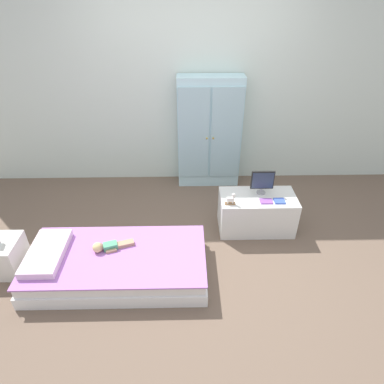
{
  "coord_description": "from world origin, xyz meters",
  "views": [
    {
      "loc": [
        -0.07,
        -2.54,
        2.45
      ],
      "look_at": [
        -0.01,
        0.32,
        0.55
      ],
      "focal_mm": 30.91,
      "sensor_mm": 36.0,
      "label": 1
    }
  ],
  "objects": [
    {
      "name": "nightstand",
      "position": [
        -1.86,
        -0.19,
        0.17
      ],
      "size": [
        0.36,
        0.36,
        0.34
      ],
      "primitive_type": "cube",
      "color": "silver",
      "rests_on": "ground_plane"
    },
    {
      "name": "pillow",
      "position": [
        -1.38,
        -0.28,
        0.29
      ],
      "size": [
        0.32,
        0.59,
        0.07
      ],
      "primitive_type": "cube",
      "color": "silver",
      "rests_on": "bed"
    },
    {
      "name": "book_blue",
      "position": [
        0.92,
        0.3,
        0.44
      ],
      "size": [
        0.11,
        0.1,
        0.02
      ],
      "primitive_type": "cube",
      "color": "blue",
      "rests_on": "tv_stand"
    },
    {
      "name": "wardrobe",
      "position": [
        0.23,
        1.4,
        0.73
      ],
      "size": [
        0.81,
        0.28,
        1.45
      ],
      "color": "silver",
      "rests_on": "ground_plane"
    },
    {
      "name": "tv_stand",
      "position": [
        0.71,
        0.39,
        0.21
      ],
      "size": [
        0.83,
        0.43,
        0.43
      ],
      "primitive_type": "cube",
      "color": "silver",
      "rests_on": "ground_plane"
    },
    {
      "name": "ground_plane",
      "position": [
        0.0,
        0.0,
        -0.01
      ],
      "size": [
        10.0,
        10.0,
        0.02
      ],
      "primitive_type": "cube",
      "color": "brown"
    },
    {
      "name": "book_purple",
      "position": [
        0.77,
        0.3,
        0.44
      ],
      "size": [
        0.13,
        0.09,
        0.01
      ],
      "primitive_type": "cube",
      "color": "#8E51B2",
      "rests_on": "tv_stand"
    },
    {
      "name": "back_wall",
      "position": [
        0.0,
        1.57,
        1.35
      ],
      "size": [
        6.4,
        0.05,
        2.7
      ],
      "primitive_type": "cube",
      "color": "silver",
      "rests_on": "ground_plane"
    },
    {
      "name": "doll",
      "position": [
        -0.84,
        -0.21,
        0.29
      ],
      "size": [
        0.38,
        0.19,
        0.1
      ],
      "color": "#4CA375",
      "rests_on": "bed"
    },
    {
      "name": "bed",
      "position": [
        -0.74,
        -0.28,
        0.12
      ],
      "size": [
        1.68,
        0.83,
        0.25
      ],
      "color": "white",
      "rests_on": "ground_plane"
    },
    {
      "name": "tv_monitor",
      "position": [
        0.75,
        0.47,
        0.58
      ],
      "size": [
        0.25,
        0.1,
        0.27
      ],
      "color": "#99999E",
      "rests_on": "tv_stand"
    },
    {
      "name": "rocking_horse_toy",
      "position": [
        0.4,
        0.27,
        0.49
      ],
      "size": [
        0.11,
        0.04,
        0.13
      ],
      "color": "#8E6642",
      "rests_on": "tv_stand"
    }
  ]
}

